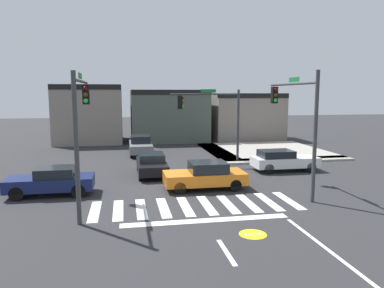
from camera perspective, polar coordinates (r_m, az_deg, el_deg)
The scene contains 13 objects.
ground_plane at distance 21.15m, azimuth -1.71°, elevation -5.96°, with size 120.00×120.00×0.00m, color #2B2B2D.
crosswalk_near at distance 16.87m, azimuth 0.66°, elevation -9.54°, with size 9.37×2.95×0.01m.
bike_detector_marking at distance 13.83m, azimuth 9.42°, elevation -13.65°, with size 1.01×1.01×0.01m.
curb_corner_northeast at distance 32.29m, azimuth 10.71°, elevation -1.15°, with size 10.00×10.60×0.15m.
storefront_row at distance 39.77m, azimuth -4.47°, elevation 4.54°, with size 23.95×6.87×5.92m.
traffic_signal_southeast at distance 19.42m, azimuth 15.81°, elevation 4.93°, with size 0.32×5.34×6.10m.
traffic_signal_southwest at distance 16.29m, azimuth -16.88°, elevation 4.30°, with size 0.32×5.03×5.91m.
traffic_signal_northeast at distance 26.47m, azimuth 3.15°, elevation 5.04°, with size 5.07×0.32×5.35m.
car_black at distance 23.07m, azimuth -6.29°, elevation -3.10°, with size 1.75×4.20×1.34m.
car_navy at distance 19.70m, azimuth -20.96°, elevation -5.38°, with size 4.17×1.76×1.40m.
car_orange at distance 19.66m, azimuth 2.08°, elevation -4.88°, with size 4.30×1.94×1.44m.
car_white at distance 24.84m, azimuth 13.93°, elevation -2.43°, with size 4.24×1.80×1.38m.
car_gray at distance 30.92m, azimuth -8.00°, elevation -0.15°, with size 1.79×4.52×1.54m.
Camera 1 is at (-3.13, -20.30, 5.04)m, focal length 34.35 mm.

